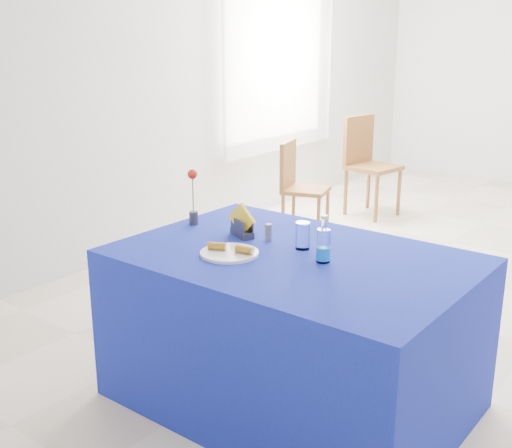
# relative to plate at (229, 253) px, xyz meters

# --- Properties ---
(floor) EXTENTS (7.00, 7.00, 0.00)m
(floor) POSITION_rel_plate_xyz_m (0.45, 2.32, -0.77)
(floor) COLOR beige
(floor) RESTS_ON ground
(room_shell) EXTENTS (7.00, 7.00, 7.00)m
(room_shell) POSITION_rel_plate_xyz_m (0.45, 2.32, 0.98)
(room_shell) COLOR silver
(room_shell) RESTS_ON ground
(window_pane) EXTENTS (0.04, 1.50, 1.60)m
(window_pane) POSITION_rel_plate_xyz_m (-2.02, 3.12, 0.78)
(window_pane) COLOR white
(window_pane) RESTS_ON room_shell
(curtain) EXTENTS (0.04, 1.75, 1.85)m
(curtain) POSITION_rel_plate_xyz_m (-1.95, 3.12, 0.78)
(curtain) COLOR white
(curtain) RESTS_ON room_shell
(plate) EXTENTS (0.27, 0.27, 0.01)m
(plate) POSITION_rel_plate_xyz_m (0.00, 0.00, 0.00)
(plate) COLOR silver
(plate) RESTS_ON blue_table
(drinking_glass) EXTENTS (0.07, 0.07, 0.13)m
(drinking_glass) POSITION_rel_plate_xyz_m (0.22, 0.28, 0.06)
(drinking_glass) COLOR white
(drinking_glass) RESTS_ON blue_table
(salt_shaker) EXTENTS (0.03, 0.03, 0.08)m
(salt_shaker) POSITION_rel_plate_xyz_m (-0.10, 0.28, 0.04)
(salt_shaker) COLOR slate
(salt_shaker) RESTS_ON blue_table
(pepper_shaker) EXTENTS (0.03, 0.03, 0.08)m
(pepper_shaker) POSITION_rel_plate_xyz_m (0.01, 0.28, 0.04)
(pepper_shaker) COLOR slate
(pepper_shaker) RESTS_ON blue_table
(blue_table) EXTENTS (1.60, 1.10, 0.76)m
(blue_table) POSITION_rel_plate_xyz_m (0.23, 0.19, -0.39)
(blue_table) COLOR #101D96
(blue_table) RESTS_ON floor
(water_bottle) EXTENTS (0.06, 0.06, 0.21)m
(water_bottle) POSITION_rel_plate_xyz_m (0.39, 0.18, 0.06)
(water_bottle) COLOR white
(water_bottle) RESTS_ON blue_table
(napkin_holder) EXTENTS (0.17, 0.12, 0.17)m
(napkin_holder) POSITION_rel_plate_xyz_m (-0.13, 0.26, 0.04)
(napkin_holder) COLOR #36373B
(napkin_holder) RESTS_ON blue_table
(rose_vase) EXTENTS (0.05, 0.05, 0.30)m
(rose_vase) POSITION_rel_plate_xyz_m (-0.47, 0.26, 0.14)
(rose_vase) COLOR #29292E
(rose_vase) RESTS_ON blue_table
(chair_win_a) EXTENTS (0.47, 0.47, 0.84)m
(chair_win_a) POSITION_rel_plate_xyz_m (-1.30, 2.48, -0.28)
(chair_win_a) COLOR brown
(chair_win_a) RESTS_ON floor
(chair_win_b) EXTENTS (0.49, 0.49, 0.97)m
(chair_win_b) POSITION_rel_plate_xyz_m (-1.17, 3.48, -0.21)
(chair_win_b) COLOR brown
(chair_win_b) RESTS_ON floor
(banana_pieces) EXTENTS (0.22, 0.09, 0.04)m
(banana_pieces) POSITION_rel_plate_xyz_m (0.00, 0.00, 0.03)
(banana_pieces) COLOR gold
(banana_pieces) RESTS_ON plate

